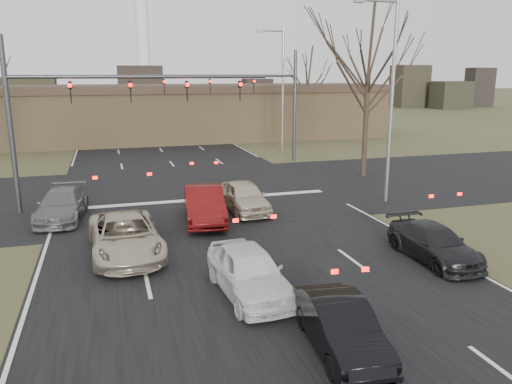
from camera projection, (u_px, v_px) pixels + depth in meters
ground at (288, 313)px, 13.54m from camera, size 360.00×360.00×0.00m
road_main at (138, 121)px, 69.42m from camera, size 14.00×300.00×0.02m
road_cross at (193, 191)px, 27.50m from camera, size 200.00×14.00×0.02m
building at (172, 112)px, 48.88m from camera, size 42.40×10.40×5.30m
mast_arm_near at (85, 102)px, 23.00m from camera, size 12.12×0.24×8.00m
mast_arm_far at (258, 93)px, 35.54m from camera, size 11.12×0.24×8.00m
streetlight_right_near at (389, 90)px, 24.04m from camera, size 2.34×0.25×10.00m
streetlight_right_far at (281, 83)px, 40.02m from camera, size 2.34×0.25×10.00m
tree_right_near at (370, 29)px, 29.48m from camera, size 6.90×6.90×11.50m
tree_right_far at (308, 67)px, 48.75m from camera, size 5.40×5.40×9.00m
car_silver_suv at (125, 236)px, 17.71m from camera, size 2.67×5.28×1.43m
car_white_sedan at (249, 271)px, 14.53m from camera, size 1.97×4.34×1.45m
car_black_hatch at (341, 327)px, 11.56m from camera, size 1.66×3.84×1.23m
car_charcoal_sedan at (434, 243)px, 17.28m from camera, size 1.74×4.19×1.21m
car_grey_ahead at (62, 205)px, 22.14m from camera, size 2.33×4.75×1.33m
car_red_ahead at (204, 204)px, 21.81m from camera, size 2.15×4.81×1.53m
car_silver_ahead at (244, 197)px, 23.38m from camera, size 1.77×4.25×1.44m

